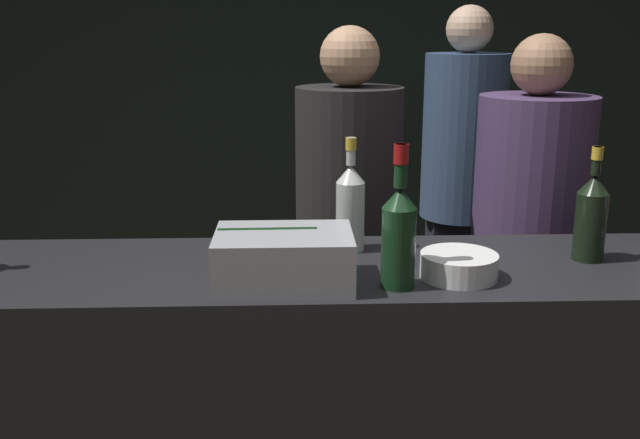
{
  "coord_description": "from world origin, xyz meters",
  "views": [
    {
      "loc": [
        -0.07,
        -1.52,
        1.7
      ],
      "look_at": [
        0.0,
        0.3,
        1.21
      ],
      "focal_mm": 40.0,
      "sensor_mm": 36.0,
      "label": 1
    }
  ],
  "objects": [
    {
      "name": "champagne_bottle",
      "position": [
        0.73,
        0.3,
        1.21
      ],
      "size": [
        0.08,
        0.08,
        0.31
      ],
      "color": "black",
      "rests_on": "bar_counter"
    },
    {
      "name": "person_in_hoodie",
      "position": [
        0.72,
        1.74,
        1.0
      ],
      "size": [
        0.38,
        0.38,
        1.8
      ],
      "rotation": [
        0.0,
        0.0,
        -0.26
      ],
      "color": "black",
      "rests_on": "ground_plane"
    },
    {
      "name": "wall_back_chalkboard",
      "position": [
        0.0,
        2.72,
        1.4
      ],
      "size": [
        6.4,
        0.06,
        2.8
      ],
      "color": "black",
      "rests_on": "ground_plane"
    },
    {
      "name": "bowl_white",
      "position": [
        0.34,
        0.17,
        1.12
      ],
      "size": [
        0.19,
        0.19,
        0.06
      ],
      "color": "white",
      "rests_on": "bar_counter"
    },
    {
      "name": "candle_votive",
      "position": [
        -0.15,
        0.48,
        1.11
      ],
      "size": [
        0.07,
        0.07,
        0.05
      ],
      "color": "silver",
      "rests_on": "bar_counter"
    },
    {
      "name": "ice_bin_with_bottles",
      "position": [
        -0.1,
        0.14,
        1.16
      ],
      "size": [
        0.34,
        0.24,
        0.13
      ],
      "color": "#9EA0A5",
      "rests_on": "bar_counter"
    },
    {
      "name": "red_wine_bottle_burgundy",
      "position": [
        0.18,
        0.11,
        1.23
      ],
      "size": [
        0.08,
        0.08,
        0.35
      ],
      "color": "#143319",
      "rests_on": "bar_counter"
    },
    {
      "name": "person_blond_tee",
      "position": [
        0.78,
        0.95,
        0.93
      ],
      "size": [
        0.41,
        0.41,
        1.68
      ],
      "rotation": [
        0.0,
        0.0,
        -0.36
      ],
      "color": "black",
      "rests_on": "ground_plane"
    },
    {
      "name": "person_grey_polo",
      "position": [
        0.13,
        1.01,
        0.95
      ],
      "size": [
        0.38,
        0.38,
        1.71
      ],
      "rotation": [
        0.0,
        0.0,
        1.24
      ],
      "color": "black",
      "rests_on": "ground_plane"
    },
    {
      "name": "rose_wine_bottle",
      "position": [
        0.09,
        0.41,
        1.22
      ],
      "size": [
        0.08,
        0.08,
        0.32
      ],
      "color": "#B2B7AD",
      "rests_on": "bar_counter"
    }
  ]
}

